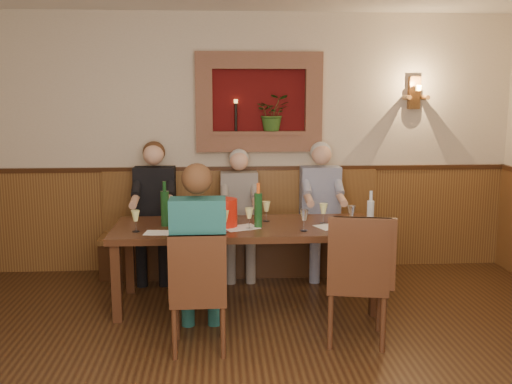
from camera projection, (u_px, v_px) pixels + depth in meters
room_shell at (260, 103)px, 3.21m from camera, size 6.04×6.04×2.82m
wainscoting at (260, 321)px, 3.43m from camera, size 6.02×6.02×1.15m
wall_niche at (263, 106)px, 6.14m from camera, size 1.36×0.30×1.06m
wall_sconce at (415, 94)px, 6.20m from camera, size 0.25×0.20×0.35m
dining_table at (246, 233)px, 5.24m from camera, size 2.40×0.90×0.75m
bench at (242, 243)px, 6.22m from camera, size 3.00×0.45×1.11m
chair_near_left at (199, 315)px, 4.34m from camera, size 0.42×0.42×0.94m
chair_near_right at (356, 304)px, 4.49m from camera, size 0.54×0.54×1.04m
person_bench_left at (155, 222)px, 6.02m from camera, size 0.43×0.53×1.45m
person_bench_mid at (240, 225)px, 6.08m from camera, size 0.39×0.48×1.36m
person_bench_right at (321, 221)px, 6.13m from camera, size 0.42×0.52×1.44m
person_chair_front at (199, 268)px, 4.46m from camera, size 0.42×0.52×1.43m
spittoon_bucket at (225, 213)px, 5.16m from camera, size 0.24×0.24×0.25m
wine_bottle_green_a at (258, 209)px, 5.12m from camera, size 0.08×0.08×0.40m
wine_bottle_green_b at (165, 207)px, 5.18m from camera, size 0.09×0.09×0.41m
water_bottle at (370, 214)px, 5.03m from camera, size 0.07×0.07×0.35m
tasting_sheet_a at (160, 233)px, 4.94m from camera, size 0.27×0.21×0.00m
tasting_sheet_b at (241, 228)px, 5.13m from camera, size 0.37×0.32×0.00m
tasting_sheet_c at (333, 226)px, 5.18m from camera, size 0.37×0.32×0.00m
tasting_sheet_d at (200, 233)px, 4.92m from camera, size 0.34×0.28×0.00m
wine_glass_0 at (165, 214)px, 5.24m from camera, size 0.08×0.08×0.19m
wine_glass_1 at (351, 216)px, 5.16m from camera, size 0.08×0.08×0.19m
wine_glass_2 at (323, 214)px, 5.27m from camera, size 0.08×0.08×0.19m
wine_glass_3 at (209, 214)px, 5.25m from camera, size 0.08×0.08×0.19m
wine_glass_4 at (187, 219)px, 5.04m from camera, size 0.08×0.08×0.19m
wine_glass_5 at (249, 218)px, 5.07m from camera, size 0.08×0.08×0.19m
wine_glass_6 at (266, 211)px, 5.37m from camera, size 0.08×0.08×0.19m
wine_glass_7 at (136, 221)px, 4.96m from camera, size 0.08×0.08×0.19m
wine_glass_8 at (304, 220)px, 4.99m from camera, size 0.08×0.08×0.19m
wine_glass_9 at (225, 222)px, 4.94m from camera, size 0.08×0.08×0.19m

